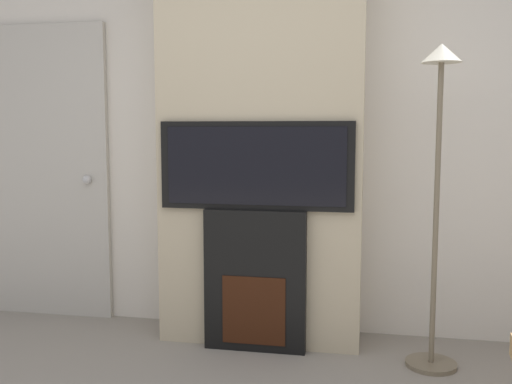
% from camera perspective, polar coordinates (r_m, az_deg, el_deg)
% --- Properties ---
extents(wall_back, '(6.00, 0.06, 2.70)m').
position_cam_1_polar(wall_back, '(3.79, 1.23, 6.54)').
color(wall_back, silver).
rests_on(wall_back, ground_plane).
extents(chimney_breast, '(1.24, 0.39, 2.70)m').
position_cam_1_polar(chimney_breast, '(3.56, 0.61, 6.55)').
color(chimney_breast, '#BCAD8E').
rests_on(chimney_breast, ground_plane).
extents(fireplace, '(0.61, 0.15, 0.86)m').
position_cam_1_polar(fireplace, '(3.49, -0.00, -8.80)').
color(fireplace, black).
rests_on(fireplace, ground_plane).
extents(television, '(1.16, 0.07, 0.52)m').
position_cam_1_polar(television, '(3.37, -0.01, 2.65)').
color(television, black).
rests_on(television, fireplace).
extents(floor_lamp, '(0.28, 0.28, 1.79)m').
position_cam_1_polar(floor_lamp, '(3.26, 17.73, 2.72)').
color(floor_lamp, '#726651').
rests_on(floor_lamp, ground_plane).
extents(entry_door, '(0.93, 0.09, 2.06)m').
position_cam_1_polar(entry_door, '(4.31, -20.15, 1.83)').
color(entry_door, '#BCB7AD').
rests_on(entry_door, ground_plane).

